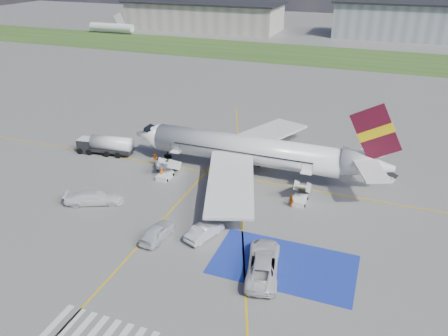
% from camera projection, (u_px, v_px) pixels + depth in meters
% --- Properties ---
extents(ground, '(400.00, 400.00, 0.00)m').
position_uv_depth(ground, '(206.00, 223.00, 49.61)').
color(ground, '#60605E').
rests_on(ground, ground).
extents(grass_strip, '(400.00, 30.00, 0.01)m').
position_uv_depth(grass_strip, '(329.00, 56.00, 129.35)').
color(grass_strip, '#2D4C1E').
rests_on(grass_strip, ground).
extents(taxiway_line_main, '(120.00, 0.20, 0.01)m').
position_uv_depth(taxiway_line_main, '(240.00, 178.00, 59.68)').
color(taxiway_line_main, gold).
rests_on(taxiway_line_main, ground).
extents(taxiway_line_cross, '(0.20, 60.00, 0.01)m').
position_uv_depth(taxiway_line_cross, '(120.00, 267.00, 42.79)').
color(taxiway_line_cross, gold).
rests_on(taxiway_line_cross, ground).
extents(taxiway_line_diag, '(20.71, 56.45, 0.01)m').
position_uv_depth(taxiway_line_diag, '(240.00, 178.00, 59.68)').
color(taxiway_line_diag, gold).
rests_on(taxiway_line_diag, ground).
extents(staging_box, '(14.00, 8.00, 0.01)m').
position_uv_depth(staging_box, '(284.00, 264.00, 43.11)').
color(staging_box, '#192D97').
rests_on(staging_box, ground).
extents(crosswalk, '(9.00, 4.00, 0.01)m').
position_uv_depth(crosswalk, '(99.00, 336.00, 35.07)').
color(crosswalk, silver).
rests_on(crosswalk, ground).
extents(terminal_west, '(60.00, 22.00, 10.00)m').
position_uv_depth(terminal_west, '(204.00, 16.00, 173.82)').
color(terminal_west, '#A0968A').
rests_on(terminal_west, ground).
extents(terminal_centre, '(48.00, 18.00, 12.00)m').
position_uv_depth(terminal_centre, '(405.00, 21.00, 153.98)').
color(terminal_centre, gray).
rests_on(terminal_centre, ground).
extents(airliner, '(36.81, 32.95, 11.92)m').
position_uv_depth(airliner, '(255.00, 151.00, 59.39)').
color(airliner, silver).
rests_on(airliner, ground).
extents(airstairs_fwd, '(1.90, 5.20, 3.60)m').
position_uv_depth(airstairs_fwd, '(166.00, 173.00, 59.63)').
color(airstairs_fwd, silver).
rests_on(airstairs_fwd, ground).
extents(airstairs_aft, '(1.90, 5.20, 3.60)m').
position_uv_depth(airstairs_aft, '(300.00, 197.00, 53.81)').
color(airstairs_aft, silver).
rests_on(airstairs_aft, ground).
extents(fuel_tanker, '(8.74, 3.34, 2.91)m').
position_uv_depth(fuel_tanker, '(106.00, 146.00, 66.28)').
color(fuel_tanker, black).
rests_on(fuel_tanker, ground).
extents(gpu_cart, '(2.45, 2.04, 1.76)m').
position_uv_depth(gpu_cart, '(164.00, 166.00, 61.15)').
color(gpu_cart, silver).
rests_on(gpu_cart, ground).
extents(belt_loader, '(5.04, 2.92, 1.46)m').
position_uv_depth(belt_loader, '(378.00, 174.00, 59.89)').
color(belt_loader, silver).
rests_on(belt_loader, ground).
extents(car_silver_a, '(2.28, 5.08, 1.70)m').
position_uv_depth(car_silver_a, '(157.00, 232.00, 46.63)').
color(car_silver_a, silver).
rests_on(car_silver_a, ground).
extents(car_silver_b, '(3.21, 5.10, 1.59)m').
position_uv_depth(car_silver_b, '(204.00, 231.00, 46.88)').
color(car_silver_b, '#A8ABAF').
rests_on(car_silver_b, ground).
extents(van_white_a, '(4.19, 6.86, 2.40)m').
position_uv_depth(van_white_a, '(263.00, 261.00, 41.70)').
color(van_white_a, silver).
rests_on(van_white_a, ground).
extents(van_white_b, '(5.75, 4.15, 2.09)m').
position_uv_depth(van_white_b, '(94.00, 196.00, 53.14)').
color(van_white_b, silver).
rests_on(van_white_b, ground).
extents(crew_fwd, '(0.67, 0.56, 1.58)m').
position_uv_depth(crew_fwd, '(162.00, 173.00, 59.11)').
color(crew_fwd, orange).
rests_on(crew_fwd, ground).
extents(crew_nose, '(1.12, 1.11, 1.83)m').
position_uv_depth(crew_nose, '(155.00, 159.00, 62.82)').
color(crew_nose, orange).
rests_on(crew_nose, ground).
extents(crew_aft, '(0.94, 1.01, 1.66)m').
position_uv_depth(crew_aft, '(292.00, 201.00, 52.48)').
color(crew_aft, orange).
rests_on(crew_aft, ground).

